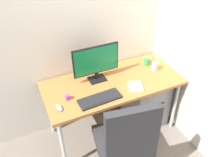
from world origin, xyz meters
TOP-DOWN VIEW (x-y plane):
  - ground_plane at (0.00, 0.00)m, footprint 8.00×8.00m
  - wall_back at (0.00, 0.37)m, footprint 3.18×0.04m
  - wall_side_right at (0.77, -0.25)m, footprint 0.04×2.39m
  - desk at (0.00, 0.00)m, footprint 1.48×0.69m
  - office_chair at (-0.17, -0.63)m, footprint 0.58×0.60m
  - filing_cabinet at (0.45, 0.00)m, footprint 0.44×0.47m
  - monitor at (-0.13, 0.12)m, footprint 0.50×0.15m
  - keyboard at (-0.24, -0.21)m, footprint 0.43×0.18m
  - mouse at (-0.63, -0.17)m, footprint 0.07×0.11m
  - pen_holder at (0.53, 0.01)m, footprint 0.07×0.07m
  - notebook at (0.17, -0.19)m, footprint 0.18×0.20m
  - coffee_mug at (0.51, 0.13)m, footprint 0.11×0.07m
  - desk_clamp_accessory at (-0.51, -0.07)m, footprint 0.04×0.04m

SIDE VIEW (x-z plane):
  - ground_plane at x=0.00m, z-range 0.00..0.00m
  - filing_cabinet at x=0.45m, z-range 0.00..0.59m
  - office_chair at x=-0.17m, z-range 0.03..1.09m
  - desk at x=0.00m, z-range 0.31..1.05m
  - keyboard at x=-0.24m, z-range 0.74..0.76m
  - notebook at x=0.17m, z-range 0.74..0.76m
  - mouse at x=-0.63m, z-range 0.74..0.77m
  - desk_clamp_accessory at x=-0.51m, z-range 0.74..0.79m
  - coffee_mug at x=0.51m, z-range 0.74..0.83m
  - pen_holder at x=0.53m, z-range 0.70..0.88m
  - monitor at x=-0.13m, z-range 0.76..1.16m
  - wall_back at x=0.00m, z-range 0.00..2.80m
  - wall_side_right at x=0.77m, z-range 0.00..2.80m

